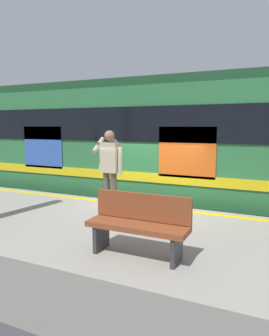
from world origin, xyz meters
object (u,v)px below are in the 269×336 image
(handbag, at_px, (130,206))
(bench, at_px, (139,223))
(passenger, at_px, (110,164))
(train_carriage, at_px, (130,138))

(handbag, relative_size, bench, 0.26)
(handbag, height_order, bench, bench)
(passenger, distance_m, handbag, 1.00)
(passenger, relative_size, handbag, 4.59)
(train_carriage, distance_m, bench, 5.53)
(passenger, bearing_deg, handbag, 179.80)
(train_carriage, bearing_deg, passenger, 107.94)
(handbag, distance_m, bench, 2.14)
(train_carriage, distance_m, handbag, 3.58)
(train_carriage, xyz_separation_m, bench, (-2.49, 4.84, -1.01))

